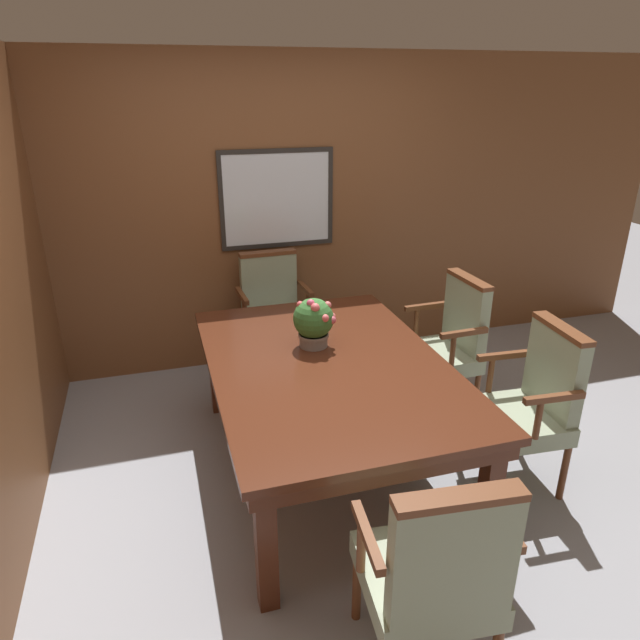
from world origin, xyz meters
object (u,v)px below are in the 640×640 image
at_px(chair_right_far, 447,341).
at_px(potted_plant, 314,321).
at_px(chair_head_far, 273,311).
at_px(chair_head_near, 435,571).
at_px(chair_right_near, 530,401).
at_px(dining_table, 327,375).

bearing_deg(chair_right_far, potted_plant, -80.28).
bearing_deg(chair_head_far, chair_head_near, -92.35).
height_order(chair_right_near, potted_plant, potted_plant).
distance_m(chair_right_far, potted_plant, 1.12).
height_order(dining_table, chair_right_near, chair_right_near).
bearing_deg(chair_right_far, chair_head_far, -133.06).
height_order(chair_right_near, chair_head_far, same).
distance_m(chair_right_near, potted_plant, 1.32).
bearing_deg(chair_head_near, chair_right_near, -133.19).
distance_m(chair_right_far, chair_right_near, 0.88).
distance_m(dining_table, chair_head_near, 1.38).
xyz_separation_m(dining_table, chair_head_far, (-0.02, 1.36, -0.11)).
bearing_deg(chair_right_far, chair_right_near, 1.19).
xyz_separation_m(chair_head_far, potted_plant, (0.01, -1.13, 0.36)).
bearing_deg(chair_right_near, chair_head_near, -44.88).
relative_size(chair_right_near, chair_head_far, 1.00).
bearing_deg(chair_right_far, dining_table, -68.41).
relative_size(chair_right_far, chair_head_near, 1.00).
relative_size(dining_table, chair_head_far, 1.99).
height_order(chair_head_near, chair_head_far, same).
relative_size(chair_right_far, potted_plant, 3.16).
bearing_deg(dining_table, chair_right_near, -21.53).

